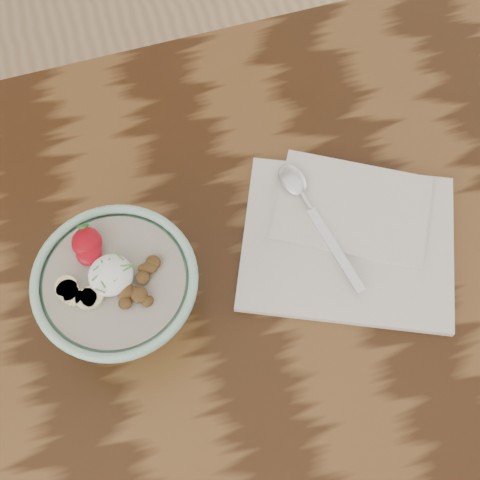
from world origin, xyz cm
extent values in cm
cube|color=#331C0C|center=(0.00, 0.00, 73.00)|extent=(160.00, 90.00, 4.00)
cylinder|color=#93C6AB|center=(-12.20, 5.98, 75.58)|extent=(8.08, 8.08, 1.15)
torus|color=#93C6AB|center=(-12.20, 5.98, 85.00)|extent=(18.37, 18.37, 1.06)
cylinder|color=#A39987|center=(-12.20, 5.98, 84.43)|extent=(15.58, 15.58, 0.96)
ellipsoid|color=white|center=(-12.36, 6.26, 85.85)|extent=(4.88, 4.88, 2.68)
ellipsoid|color=maroon|center=(-14.12, 9.59, 85.70)|extent=(2.86, 3.15, 1.57)
cone|color=#286623|center=(-14.12, 10.88, 86.00)|extent=(1.40, 1.03, 1.52)
ellipsoid|color=maroon|center=(-14.09, 10.82, 85.84)|extent=(3.39, 3.73, 1.87)
cone|color=#286623|center=(-14.09, 12.34, 86.14)|extent=(1.40, 1.03, 1.52)
cylinder|color=beige|center=(-14.83, 4.60, 85.31)|extent=(2.47, 2.47, 0.70)
cylinder|color=beige|center=(-16.75, 5.23, 85.31)|extent=(2.08, 2.08, 0.70)
cylinder|color=beige|center=(-17.19, 6.01, 85.31)|extent=(2.46, 2.46, 0.70)
cylinder|color=beige|center=(-17.29, 6.53, 85.31)|extent=(2.48, 2.48, 0.70)
cylinder|color=beige|center=(-15.46, 4.55, 85.31)|extent=(2.35, 2.35, 0.70)
ellipsoid|color=brown|center=(-10.43, 4.17, 85.33)|extent=(1.47, 1.39, 0.89)
ellipsoid|color=brown|center=(-7.62, 6.58, 85.48)|extent=(2.31, 2.35, 0.97)
ellipsoid|color=brown|center=(-9.93, 3.31, 85.57)|extent=(2.09, 2.04, 1.03)
ellipsoid|color=brown|center=(-11.26, 4.20, 85.56)|extent=(2.69, 2.70, 1.32)
ellipsoid|color=brown|center=(-8.10, 6.13, 85.52)|extent=(2.13, 1.94, 0.88)
ellipsoid|color=brown|center=(-9.23, 2.41, 85.39)|extent=(1.74, 1.64, 0.90)
ellipsoid|color=brown|center=(-9.66, 2.92, 85.35)|extent=(1.55, 1.48, 0.77)
ellipsoid|color=brown|center=(-11.57, 2.89, 85.44)|extent=(2.08, 2.07, 0.93)
ellipsoid|color=brown|center=(-11.27, 3.66, 85.36)|extent=(1.86, 1.85, 0.85)
ellipsoid|color=brown|center=(-9.12, 5.18, 85.49)|extent=(2.24, 2.26, 0.95)
ellipsoid|color=brown|center=(-8.71, 6.15, 85.44)|extent=(1.82, 1.59, 0.76)
cylinder|color=#49893A|center=(-10.93, 7.73, 86.91)|extent=(0.89, 1.33, 0.23)
cylinder|color=#49893A|center=(-10.27, 6.12, 86.91)|extent=(1.38, 0.61, 0.23)
cylinder|color=#49893A|center=(-13.33, 5.32, 86.91)|extent=(0.57, 1.47, 0.23)
cylinder|color=#49893A|center=(-12.89, 6.90, 86.91)|extent=(0.25, 1.73, 0.24)
cylinder|color=#49893A|center=(-12.25, 7.18, 86.91)|extent=(0.71, 1.20, 0.22)
cylinder|color=#49893A|center=(-12.31, 6.10, 86.91)|extent=(1.26, 0.81, 0.23)
cylinder|color=#49893A|center=(-12.35, 5.65, 86.91)|extent=(0.95, 1.46, 0.23)
cylinder|color=#49893A|center=(-11.97, 6.92, 86.91)|extent=(1.03, 0.66, 0.22)
cylinder|color=#49893A|center=(-13.41, 7.01, 86.91)|extent=(1.20, 0.39, 0.22)
cylinder|color=#49893A|center=(-13.71, 4.42, 86.91)|extent=(1.03, 0.89, 0.22)
cylinder|color=#49893A|center=(-12.99, 7.19, 86.91)|extent=(1.11, 0.22, 0.22)
cylinder|color=#49893A|center=(-10.74, 6.49, 86.91)|extent=(1.69, 0.53, 0.24)
cylinder|color=#49893A|center=(-13.71, 6.12, 86.91)|extent=(1.35, 0.86, 0.23)
cylinder|color=#49893A|center=(-11.90, 5.75, 86.91)|extent=(0.60, 1.23, 0.22)
cube|color=silver|center=(16.56, 6.53, 75.51)|extent=(32.84, 30.19, 1.02)
cube|color=silver|center=(18.60, 10.61, 76.33)|extent=(23.39, 21.06, 0.61)
cube|color=silver|center=(14.36, 5.54, 76.82)|extent=(3.50, 12.54, 0.38)
cylinder|color=silver|center=(12.90, 13.30, 77.01)|extent=(1.35, 3.35, 0.76)
ellipsoid|color=silver|center=(12.32, 16.38, 77.15)|extent=(4.20, 5.53, 1.04)
camera|label=1|loc=(-6.44, -22.73, 152.98)|focal=50.00mm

